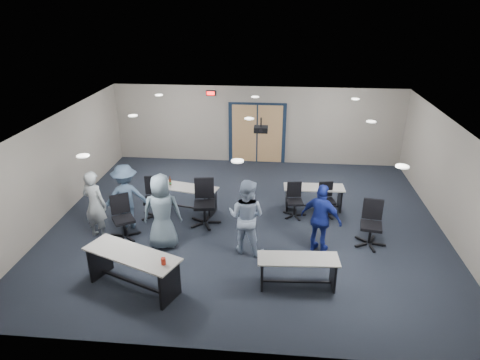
# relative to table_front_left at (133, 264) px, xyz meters

# --- Properties ---
(floor) EXTENTS (10.00, 10.00, 0.00)m
(floor) POSITION_rel_table_front_left_xyz_m (2.06, 2.99, -0.57)
(floor) COLOR black
(floor) RESTS_ON ground
(back_wall) EXTENTS (10.00, 0.04, 2.70)m
(back_wall) POSITION_rel_table_front_left_xyz_m (2.06, 7.49, 0.78)
(back_wall) COLOR gray
(back_wall) RESTS_ON floor
(front_wall) EXTENTS (10.00, 0.04, 2.70)m
(front_wall) POSITION_rel_table_front_left_xyz_m (2.06, -1.51, 0.78)
(front_wall) COLOR gray
(front_wall) RESTS_ON floor
(left_wall) EXTENTS (0.04, 9.00, 2.70)m
(left_wall) POSITION_rel_table_front_left_xyz_m (-2.94, 2.99, 0.78)
(left_wall) COLOR gray
(left_wall) RESTS_ON floor
(right_wall) EXTENTS (0.04, 9.00, 2.70)m
(right_wall) POSITION_rel_table_front_left_xyz_m (7.06, 2.99, 0.78)
(right_wall) COLOR gray
(right_wall) RESTS_ON floor
(ceiling) EXTENTS (10.00, 9.00, 0.04)m
(ceiling) POSITION_rel_table_front_left_xyz_m (2.06, 2.99, 2.13)
(ceiling) COLOR white
(ceiling) RESTS_ON back_wall
(double_door) EXTENTS (2.00, 0.07, 2.20)m
(double_door) POSITION_rel_table_front_left_xyz_m (2.06, 7.45, 0.48)
(double_door) COLOR #101D32
(double_door) RESTS_ON back_wall
(exit_sign) EXTENTS (0.32, 0.07, 0.18)m
(exit_sign) POSITION_rel_table_front_left_xyz_m (0.46, 7.43, 1.88)
(exit_sign) COLOR black
(exit_sign) RESTS_ON back_wall
(ceiling_projector) EXTENTS (0.35, 0.32, 0.37)m
(ceiling_projector) POSITION_rel_table_front_left_xyz_m (2.36, 3.49, 1.84)
(ceiling_projector) COLOR black
(ceiling_projector) RESTS_ON ceiling
(ceiling_can_lights) EXTENTS (6.24, 5.74, 0.02)m
(ceiling_can_lights) POSITION_rel_table_front_left_xyz_m (2.06, 3.24, 2.10)
(ceiling_can_lights) COLOR white
(ceiling_can_lights) RESTS_ON ceiling
(table_front_left) EXTENTS (2.14, 1.41, 0.96)m
(table_front_left) POSITION_rel_table_front_left_xyz_m (0.00, 0.00, 0.00)
(table_front_left) COLOR #A8A69E
(table_front_left) RESTS_ON floor
(table_front_right) EXTENTS (1.66, 0.64, 0.66)m
(table_front_right) POSITION_rel_table_front_left_xyz_m (3.29, 0.38, -0.11)
(table_front_right) COLOR #A8A69E
(table_front_right) RESTS_ON floor
(table_back_left) EXTENTS (1.81, 0.95, 0.96)m
(table_back_left) POSITION_rel_table_front_left_xyz_m (0.34, 3.51, -0.08)
(table_back_left) COLOR #A8A69E
(table_back_left) RESTS_ON floor
(table_back_right) EXTENTS (1.67, 0.61, 0.67)m
(table_back_right) POSITION_rel_table_front_left_xyz_m (3.83, 3.91, -0.11)
(table_back_right) COLOR #A8A69E
(table_back_right) RESTS_ON floor
(chair_back_a) EXTENTS (0.80, 0.80, 1.11)m
(chair_back_a) POSITION_rel_table_front_left_xyz_m (-0.44, 3.02, -0.01)
(chair_back_a) COLOR black
(chair_back_a) RESTS_ON floor
(chair_back_b) EXTENTS (0.85, 0.85, 1.21)m
(chair_back_b) POSITION_rel_table_front_left_xyz_m (0.97, 2.77, 0.04)
(chair_back_b) COLOR black
(chair_back_b) RESTS_ON floor
(chair_back_c) EXTENTS (0.66, 0.66, 0.93)m
(chair_back_c) POSITION_rel_table_front_left_xyz_m (3.31, 3.42, -0.10)
(chair_back_c) COLOR black
(chair_back_c) RESTS_ON floor
(chair_back_d) EXTENTS (0.68, 0.68, 0.92)m
(chair_back_d) POSITION_rel_table_front_left_xyz_m (4.17, 3.55, -0.11)
(chair_back_d) COLOR black
(chair_back_d) RESTS_ON floor
(chair_loose_left) EXTENTS (0.94, 0.94, 1.08)m
(chair_loose_left) POSITION_rel_table_front_left_xyz_m (-0.88, 1.91, -0.02)
(chair_loose_left) COLOR black
(chair_loose_left) RESTS_ON floor
(chair_loose_right) EXTENTS (0.80, 0.80, 1.11)m
(chair_loose_right) POSITION_rel_table_front_left_xyz_m (5.07, 2.13, -0.01)
(chair_loose_right) COLOR black
(chair_loose_right) RESTS_ON floor
(person_gray) EXTENTS (0.72, 0.57, 1.74)m
(person_gray) POSITION_rel_table_front_left_xyz_m (-1.55, 1.92, 0.30)
(person_gray) COLOR #9DA6AB
(person_gray) RESTS_ON floor
(person_plaid) EXTENTS (0.97, 0.70, 1.83)m
(person_plaid) POSITION_rel_table_front_left_xyz_m (0.18, 1.63, 0.35)
(person_plaid) COLOR slate
(person_plaid) RESTS_ON floor
(person_lightblue) EXTENTS (1.03, 0.90, 1.80)m
(person_lightblue) POSITION_rel_table_front_left_xyz_m (2.15, 1.61, 0.33)
(person_lightblue) COLOR #9FB4D3
(person_lightblue) RESTS_ON floor
(person_navy) EXTENTS (1.06, 0.83, 1.68)m
(person_navy) POSITION_rel_table_front_left_xyz_m (3.84, 1.76, 0.27)
(person_navy) COLOR navy
(person_navy) RESTS_ON floor
(person_back) EXTENTS (1.25, 0.95, 1.71)m
(person_back) POSITION_rel_table_front_left_xyz_m (-0.96, 2.44, 0.29)
(person_back) COLOR #3F5671
(person_back) RESTS_ON floor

